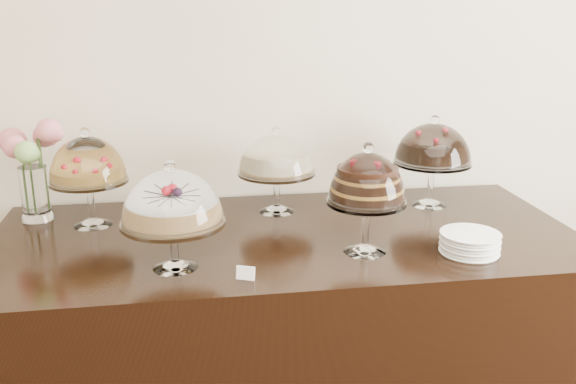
{
  "coord_description": "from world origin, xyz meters",
  "views": [
    {
      "loc": [
        -0.51,
        0.21,
        1.76
      ],
      "look_at": [
        -0.17,
        2.4,
        1.08
      ],
      "focal_mm": 40.0,
      "sensor_mm": 36.0,
      "label": 1
    }
  ],
  "objects": [
    {
      "name": "wall_back",
      "position": [
        0.0,
        3.0,
        1.5
      ],
      "size": [
        5.0,
        0.04,
        3.0
      ],
      "primitive_type": "cube",
      "color": "beige",
      "rests_on": "ground"
    },
    {
      "name": "display_counter",
      "position": [
        -0.17,
        2.45,
        0.45
      ],
      "size": [
        2.2,
        1.0,
        0.9
      ],
      "primitive_type": "cube",
      "color": "black",
      "rests_on": "ground"
    },
    {
      "name": "cake_stand_sugar_sponge",
      "position": [
        -0.57,
        2.2,
        1.13
      ],
      "size": [
        0.34,
        0.34,
        0.37
      ],
      "color": "white",
      "rests_on": "display_counter"
    },
    {
      "name": "cake_stand_choco_layer",
      "position": [
        0.08,
        2.23,
        1.15
      ],
      "size": [
        0.27,
        0.27,
        0.39
      ],
      "color": "white",
      "rests_on": "display_counter"
    },
    {
      "name": "cake_stand_cheesecake",
      "position": [
        -0.16,
        2.72,
        1.13
      ],
      "size": [
        0.32,
        0.32,
        0.36
      ],
      "color": "white",
      "rests_on": "display_counter"
    },
    {
      "name": "cake_stand_dark_choco",
      "position": [
        0.5,
        2.7,
        1.15
      ],
      "size": [
        0.33,
        0.33,
        0.39
      ],
      "color": "white",
      "rests_on": "display_counter"
    },
    {
      "name": "cake_stand_fruit_tart",
      "position": [
        -0.9,
        2.67,
        1.15
      ],
      "size": [
        0.3,
        0.3,
        0.39
      ],
      "color": "white",
      "rests_on": "display_counter"
    },
    {
      "name": "flower_vase",
      "position": [
        -1.13,
        2.78,
        1.14
      ],
      "size": [
        0.26,
        0.28,
        0.41
      ],
      "color": "white",
      "rests_on": "display_counter"
    },
    {
      "name": "plate_stack",
      "position": [
        0.44,
        2.16,
        0.94
      ],
      "size": [
        0.2,
        0.2,
        0.07
      ],
      "color": "white",
      "rests_on": "display_counter"
    },
    {
      "name": "price_card_left",
      "position": [
        -0.35,
        2.07,
        0.92
      ],
      "size": [
        0.06,
        0.04,
        0.04
      ],
      "primitive_type": "cube",
      "rotation": [
        -0.21,
        0.0,
        -0.39
      ],
      "color": "white",
      "rests_on": "display_counter"
    }
  ]
}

